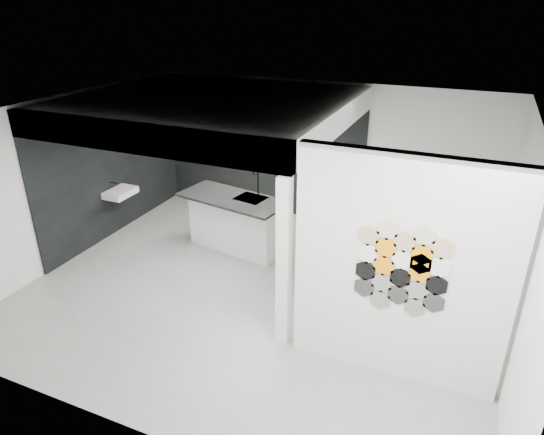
% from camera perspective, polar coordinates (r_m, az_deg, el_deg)
% --- Properties ---
extents(floor, '(7.00, 6.00, 0.01)m').
position_cam_1_polar(floor, '(7.77, -1.57, -8.50)').
color(floor, gray).
extents(partition_panel, '(2.45, 0.15, 2.80)m').
position_cam_1_polar(partition_panel, '(5.68, 14.76, -6.29)').
color(partition_panel, silver).
rests_on(partition_panel, floor).
extents(bay_clad_back, '(4.40, 0.04, 2.35)m').
position_cam_1_polar(bay_clad_back, '(10.22, -1.31, 7.18)').
color(bay_clad_back, black).
rests_on(bay_clad_back, floor).
extents(bay_clad_left, '(0.04, 4.00, 2.35)m').
position_cam_1_polar(bay_clad_left, '(9.78, -17.95, 5.16)').
color(bay_clad_left, black).
rests_on(bay_clad_left, floor).
extents(bulkhead, '(4.40, 4.00, 0.40)m').
position_cam_1_polar(bulkhead, '(8.17, -7.27, 12.52)').
color(bulkhead, silver).
rests_on(bulkhead, corner_column).
extents(corner_column, '(0.16, 0.16, 2.35)m').
position_cam_1_polar(corner_column, '(6.09, 1.40, -5.60)').
color(corner_column, silver).
rests_on(corner_column, floor).
extents(fascia_beam, '(4.40, 0.16, 0.40)m').
position_cam_1_polar(fascia_beam, '(6.64, -15.65, 8.97)').
color(fascia_beam, silver).
rests_on(fascia_beam, corner_column).
extents(wall_basin, '(0.40, 0.60, 0.12)m').
position_cam_1_polar(wall_basin, '(9.60, -17.41, 2.81)').
color(wall_basin, silver).
rests_on(wall_basin, bay_clad_left).
extents(display_shelf, '(3.00, 0.15, 0.04)m').
position_cam_1_polar(display_shelf, '(10.05, -1.04, 7.63)').
color(display_shelf, black).
rests_on(display_shelf, bay_clad_back).
extents(kitchen_island, '(2.05, 1.17, 1.56)m').
position_cam_1_polar(kitchen_island, '(8.78, -4.20, -0.46)').
color(kitchen_island, silver).
rests_on(kitchen_island, floor).
extents(stockpot, '(0.23, 0.23, 0.16)m').
position_cam_1_polar(stockpot, '(10.44, -5.94, 8.74)').
color(stockpot, black).
rests_on(stockpot, display_shelf).
extents(kettle, '(0.25, 0.25, 0.18)m').
position_cam_1_polar(kettle, '(9.65, 4.72, 7.49)').
color(kettle, black).
rests_on(kettle, display_shelf).
extents(glass_bowl, '(0.19, 0.19, 0.11)m').
position_cam_1_polar(glass_bowl, '(9.57, 6.40, 7.07)').
color(glass_bowl, gray).
rests_on(glass_bowl, display_shelf).
extents(glass_vase, '(0.11, 0.11, 0.16)m').
position_cam_1_polar(glass_vase, '(9.57, 6.41, 7.21)').
color(glass_vase, gray).
rests_on(glass_vase, display_shelf).
extents(bottle_dark, '(0.06, 0.06, 0.14)m').
position_cam_1_polar(bottle_dark, '(10.19, -3.15, 8.38)').
color(bottle_dark, black).
rests_on(bottle_dark, display_shelf).
extents(utensil_cup, '(0.09, 0.09, 0.10)m').
position_cam_1_polar(utensil_cup, '(10.29, -4.26, 8.38)').
color(utensil_cup, black).
rests_on(utensil_cup, display_shelf).
extents(hex_tile_cluster, '(1.04, 0.02, 1.16)m').
position_cam_1_polar(hex_tile_cluster, '(5.55, 15.06, -5.84)').
color(hex_tile_cluster, '#2D2D2D').
rests_on(hex_tile_cluster, partition_panel).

